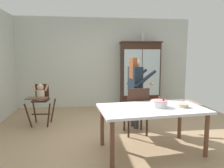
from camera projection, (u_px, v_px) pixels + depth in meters
ground_plane at (117, 137)px, 4.18m from camera, size 6.24×6.24×0.00m
wall_back at (104, 63)px, 6.58m from camera, size 5.32×0.06×2.70m
china_cabinet at (140, 74)px, 6.51m from camera, size 1.22×0.48×1.98m
ceramic_vase at (143, 38)px, 6.37m from camera, size 0.13×0.13×0.27m
high_chair_with_toddler at (41, 97)px, 4.81m from camera, size 0.62×0.72×0.95m
adult_person at (135, 84)px, 4.61m from camera, size 0.58×0.56×1.53m
dining_table at (152, 112)px, 3.50m from camera, size 1.77×1.12×0.74m
birthday_cake at (159, 104)px, 3.53m from camera, size 0.28×0.28×0.19m
serving_bowl at (183, 105)px, 3.51m from camera, size 0.18×0.18×0.05m
dining_chair_far_side at (137, 108)px, 4.19m from camera, size 0.45×0.45×0.96m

